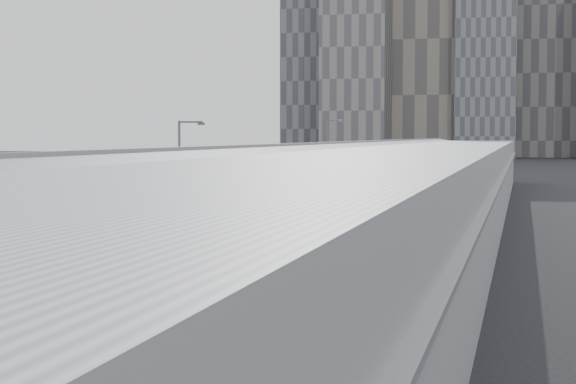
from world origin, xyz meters
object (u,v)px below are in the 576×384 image
(bus_4, at_px, (325,201))
(street_lamp_near, at_px, (182,171))
(suv, at_px, (355,180))
(bus_6, at_px, (364,185))
(bus_8, at_px, (396,176))
(bus_5, at_px, (348,193))
(street_lamp_far, at_px, (329,152))
(shipping_container, at_px, (345,178))
(bus_0, at_px, (4,305))
(bus_3, at_px, (281,215))
(bus_7, at_px, (380,180))
(bus_1, at_px, (167,248))
(bus_2, at_px, (239,230))

(bus_4, bearing_deg, street_lamp_near, -108.63)
(street_lamp_near, xyz_separation_m, suv, (-0.99, 80.69, -4.27))
(bus_6, xyz_separation_m, bus_8, (0.18, 27.71, 0.03))
(bus_5, xyz_separation_m, bus_6, (-0.59, 14.67, 0.00))
(street_lamp_far, bearing_deg, shipping_container, 94.76)
(bus_4, height_order, street_lamp_near, street_lamp_near)
(street_lamp_far, relative_size, shipping_container, 1.82)
(bus_0, relative_size, bus_3, 1.01)
(bus_7, bearing_deg, bus_5, -90.39)
(bus_1, height_order, bus_4, bus_1)
(bus_1, xyz_separation_m, suv, (-7.13, 99.83, -0.94))
(bus_8, bearing_deg, bus_2, -95.09)
(bus_1, relative_size, shipping_container, 2.65)
(bus_7, bearing_deg, bus_1, -91.54)
(bus_1, bearing_deg, bus_0, -87.11)
(bus_1, xyz_separation_m, bus_4, (0.21, 40.65, -0.25))
(bus_2, distance_m, suv, 87.96)
(bus_4, bearing_deg, bus_5, 87.65)
(bus_4, distance_m, bus_8, 54.17)
(street_lamp_far, xyz_separation_m, suv, (-1.23, 26.80, -4.75))
(bus_5, bearing_deg, bus_6, 91.26)
(bus_6, bearing_deg, street_lamp_far, 128.89)
(bus_2, relative_size, suv, 2.15)
(street_lamp_near, bearing_deg, bus_4, 73.54)
(bus_6, bearing_deg, street_lamp_near, -101.16)
(bus_2, bearing_deg, bus_0, -89.70)
(bus_5, bearing_deg, bus_7, 90.44)
(bus_2, distance_m, street_lamp_near, 10.14)
(bus_5, height_order, street_lamp_near, street_lamp_near)
(bus_2, bearing_deg, shipping_container, 96.25)
(bus_0, height_order, bus_7, bus_7)
(bus_4, relative_size, bus_6, 0.91)
(bus_1, height_order, shipping_container, bus_1)
(bus_6, relative_size, suv, 2.34)
(shipping_container, bearing_deg, bus_6, -98.16)
(bus_1, xyz_separation_m, bus_7, (-0.50, 80.99, -0.08))
(bus_1, distance_m, bus_4, 40.65)
(bus_1, distance_m, bus_7, 80.99)
(bus_1, xyz_separation_m, bus_8, (-0.16, 94.82, -0.07))
(bus_0, bearing_deg, bus_7, 87.48)
(bus_1, relative_size, street_lamp_near, 1.61)
(bus_0, xyz_separation_m, suv, (-7.25, 116.52, -0.75))
(bus_4, bearing_deg, bus_1, -92.47)
(bus_8, bearing_deg, street_lamp_far, -110.17)
(bus_6, xyz_separation_m, street_lamp_near, (-5.80, -47.96, 3.43))
(street_lamp_near, bearing_deg, bus_8, 85.48)
(bus_3, distance_m, suv, 75.99)
(bus_5, height_order, street_lamp_far, street_lamp_far)
(bus_5, height_order, shipping_container, bus_5)
(street_lamp_far, relative_size, suv, 1.70)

